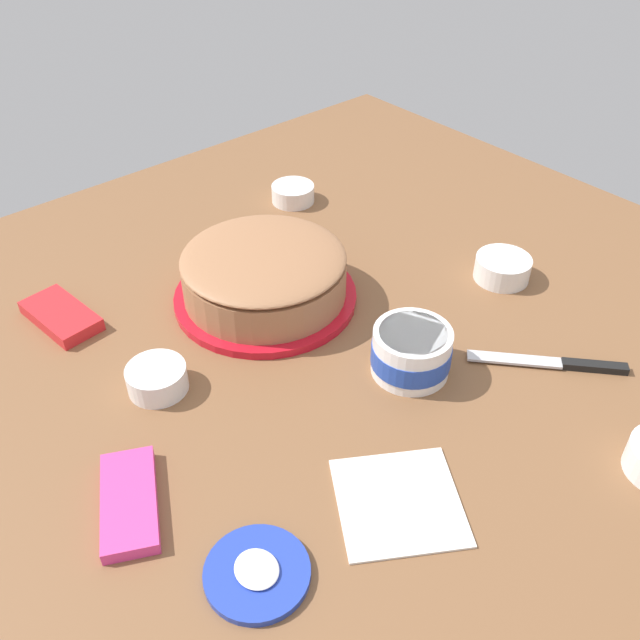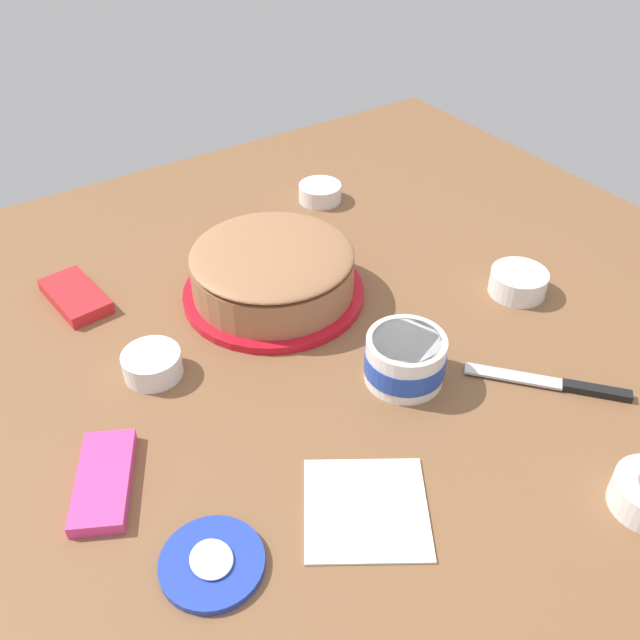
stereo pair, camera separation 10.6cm
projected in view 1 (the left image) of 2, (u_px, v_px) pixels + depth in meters
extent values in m
plane|color=brown|center=(352.00, 360.00, 1.05)|extent=(1.54, 1.54, 0.00)
cylinder|color=red|center=(266.00, 296.00, 1.16)|extent=(0.31, 0.31, 0.01)
cylinder|color=#DBB77A|center=(265.00, 280.00, 1.14)|extent=(0.25, 0.25, 0.05)
cylinder|color=#9E6B47|center=(264.00, 278.00, 1.14)|extent=(0.27, 0.27, 0.06)
ellipsoid|color=#9E6B47|center=(263.00, 258.00, 1.11)|extent=(0.27, 0.27, 0.03)
cylinder|color=white|center=(411.00, 352.00, 1.01)|extent=(0.12, 0.12, 0.07)
cylinder|color=#2347B2|center=(411.00, 353.00, 1.01)|extent=(0.12, 0.12, 0.03)
cylinder|color=#9E6B47|center=(413.00, 335.00, 0.99)|extent=(0.10, 0.10, 0.01)
cylinder|color=#233DAD|center=(257.00, 573.00, 0.77)|extent=(0.12, 0.12, 0.01)
ellipsoid|color=white|center=(257.00, 569.00, 0.76)|extent=(0.05, 0.05, 0.01)
cube|color=silver|center=(514.00, 359.00, 1.04)|extent=(0.12, 0.11, 0.00)
cube|color=black|center=(595.00, 366.00, 1.03)|extent=(0.08, 0.08, 0.01)
cylinder|color=white|center=(293.00, 193.00, 1.42)|extent=(0.09, 0.09, 0.04)
cylinder|color=yellow|center=(293.00, 194.00, 1.42)|extent=(0.07, 0.07, 0.01)
ellipsoid|color=yellow|center=(293.00, 190.00, 1.41)|extent=(0.06, 0.06, 0.02)
cylinder|color=white|center=(157.00, 379.00, 0.99)|extent=(0.09, 0.09, 0.04)
cylinder|color=green|center=(157.00, 377.00, 0.99)|extent=(0.07, 0.07, 0.01)
ellipsoid|color=green|center=(156.00, 374.00, 0.98)|extent=(0.06, 0.06, 0.02)
cylinder|color=white|center=(502.00, 268.00, 1.20)|extent=(0.10, 0.10, 0.04)
cylinder|color=blue|center=(502.00, 269.00, 1.20)|extent=(0.08, 0.08, 0.01)
ellipsoid|color=blue|center=(503.00, 265.00, 1.20)|extent=(0.07, 0.07, 0.02)
cube|color=#E53D8E|center=(129.00, 502.00, 0.84)|extent=(0.16, 0.13, 0.02)
cube|color=red|center=(61.00, 316.00, 1.12)|extent=(0.15, 0.09, 0.02)
cube|color=white|center=(399.00, 501.00, 0.84)|extent=(0.21, 0.21, 0.01)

